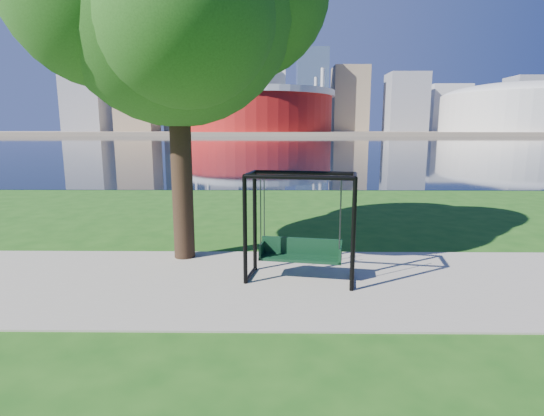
{
  "coord_description": "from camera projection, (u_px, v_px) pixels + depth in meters",
  "views": [
    {
      "loc": [
        -0.19,
        -8.08,
        2.83
      ],
      "look_at": [
        -0.29,
        0.0,
        1.35
      ],
      "focal_mm": 28.0,
      "sensor_mm": 36.0,
      "label": 1
    }
  ],
  "objects": [
    {
      "name": "far_bank",
      "position": [
        277.0,
        133.0,
        309.22
      ],
      "size": [
        900.0,
        228.0,
        2.0
      ],
      "primitive_type": "cube",
      "color": "#937F60",
      "rests_on": "ground"
    },
    {
      "name": "river",
      "position": [
        278.0,
        142.0,
        108.77
      ],
      "size": [
        900.0,
        180.0,
        0.02
      ],
      "primitive_type": "cube",
      "color": "black",
      "rests_on": "ground"
    },
    {
      "name": "arena",
      "position": [
        520.0,
        106.0,
        235.13
      ],
      "size": [
        84.0,
        84.0,
        26.56
      ],
      "color": "beige",
      "rests_on": "far_bank"
    },
    {
      "name": "swing",
      "position": [
        301.0,
        230.0,
        7.94
      ],
      "size": [
        2.14,
        1.21,
        2.07
      ],
      "rotation": [
        0.0,
        0.0,
        -0.18
      ],
      "color": "black",
      "rests_on": "ground"
    },
    {
      "name": "stadium",
      "position": [
        260.0,
        110.0,
        237.13
      ],
      "size": [
        83.0,
        83.0,
        32.0
      ],
      "color": "maroon",
      "rests_on": "far_bank"
    },
    {
      "name": "ground",
      "position": [
        287.0,
        274.0,
        8.45
      ],
      "size": [
        900.0,
        900.0,
        0.0
      ],
      "primitive_type": "plane",
      "color": "#1E5114",
      "rests_on": "ground"
    },
    {
      "name": "path",
      "position": [
        287.0,
        282.0,
        7.96
      ],
      "size": [
        120.0,
        4.0,
        0.03
      ],
      "primitive_type": "cube",
      "color": "#9E937F",
      "rests_on": "ground"
    },
    {
      "name": "skyline",
      "position": [
        272.0,
        85.0,
        316.15
      ],
      "size": [
        392.0,
        66.0,
        96.5
      ],
      "color": "gray",
      "rests_on": "far_bank"
    }
  ]
}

